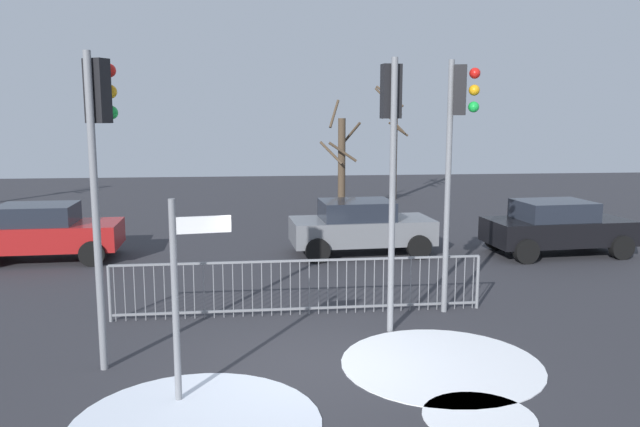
# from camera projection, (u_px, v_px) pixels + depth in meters

# --- Properties ---
(ground_plane) EXTENTS (60.00, 60.00, 0.00)m
(ground_plane) POSITION_uv_depth(u_px,v_px,m) (312.00, 368.00, 9.40)
(ground_plane) COLOR #2D2D33
(traffic_light_rear_right) EXTENTS (0.34, 0.57, 4.69)m
(traffic_light_rear_right) POSITION_uv_depth(u_px,v_px,m) (391.00, 134.00, 10.61)
(traffic_light_rear_right) COLOR slate
(traffic_light_rear_right) RESTS_ON ground
(traffic_light_foreground_left) EXTENTS (0.55, 0.38, 4.74)m
(traffic_light_foreground_left) POSITION_uv_depth(u_px,v_px,m) (457.00, 130.00, 11.53)
(traffic_light_foreground_left) COLOR slate
(traffic_light_foreground_left) RESTS_ON ground
(traffic_light_mid_right) EXTENTS (0.42, 0.51, 4.63)m
(traffic_light_mid_right) POSITION_uv_depth(u_px,v_px,m) (99.00, 140.00, 8.96)
(traffic_light_mid_right) COLOR slate
(traffic_light_mid_right) RESTS_ON ground
(direction_sign_post) EXTENTS (0.78, 0.17, 2.70)m
(direction_sign_post) POSITION_uv_depth(u_px,v_px,m) (180.00, 289.00, 8.12)
(direction_sign_post) COLOR slate
(direction_sign_post) RESTS_ON ground
(pedestrian_guard_railing) EXTENTS (7.02, 0.16, 1.07)m
(pedestrian_guard_railing) POSITION_uv_depth(u_px,v_px,m) (300.00, 286.00, 11.82)
(pedestrian_guard_railing) COLOR slate
(pedestrian_guard_railing) RESTS_ON ground
(car_grey_trailing) EXTENTS (3.90, 2.13, 1.47)m
(car_grey_trailing) POSITION_uv_depth(u_px,v_px,m) (360.00, 226.00, 17.01)
(car_grey_trailing) COLOR slate
(car_grey_trailing) RESTS_ON ground
(car_black_near) EXTENTS (3.92, 2.17, 1.47)m
(car_black_near) POSITION_uv_depth(u_px,v_px,m) (556.00, 227.00, 16.94)
(car_black_near) COLOR black
(car_black_near) RESTS_ON ground
(car_red_mid) EXTENTS (3.87, 2.05, 1.47)m
(car_red_mid) POSITION_uv_depth(u_px,v_px,m) (42.00, 231.00, 16.25)
(car_red_mid) COLOR maroon
(car_red_mid) RESTS_ON ground
(bare_tree_left) EXTENTS (1.49, 1.62, 5.09)m
(bare_tree_left) POSITION_uv_depth(u_px,v_px,m) (394.00, 138.00, 27.82)
(bare_tree_left) COLOR #473828
(bare_tree_left) RESTS_ON ground
(bare_tree_right) EXTENTS (1.53, 1.53, 4.31)m
(bare_tree_right) POSITION_uv_depth(u_px,v_px,m) (341.00, 164.00, 23.14)
(bare_tree_right) COLOR #473828
(bare_tree_right) RESTS_ON ground
(snow_patch_kerb) EXTENTS (3.10, 3.10, 0.01)m
(snow_patch_kerb) POSITION_uv_depth(u_px,v_px,m) (196.00, 425.00, 7.65)
(snow_patch_kerb) COLOR silver
(snow_patch_kerb) RESTS_ON ground
(snow_patch_island) EXTENTS (3.05, 3.05, 0.01)m
(snow_patch_island) POSITION_uv_depth(u_px,v_px,m) (441.00, 364.00, 9.54)
(snow_patch_island) COLOR white
(snow_patch_island) RESTS_ON ground
(snow_patch_verge) EXTENTS (1.42, 1.42, 0.01)m
(snow_patch_verge) POSITION_uv_depth(u_px,v_px,m) (479.00, 417.00, 7.86)
(snow_patch_verge) COLOR white
(snow_patch_verge) RESTS_ON ground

